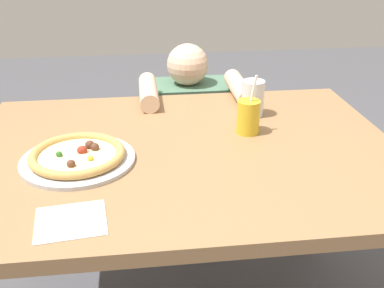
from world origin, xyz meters
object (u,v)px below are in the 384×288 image
(drink_cup_colored, at_px, (248,117))
(diner_seated, at_px, (188,152))
(pizza_near, at_px, (78,156))
(water_cup_clear, at_px, (253,98))

(drink_cup_colored, relative_size, diner_seated, 0.21)
(pizza_near, xyz_separation_m, diner_seated, (0.40, 0.70, -0.36))
(pizza_near, bearing_deg, water_cup_clear, 26.46)
(pizza_near, bearing_deg, diner_seated, 60.57)
(water_cup_clear, bearing_deg, pizza_near, -153.54)
(drink_cup_colored, bearing_deg, water_cup_clear, 71.31)
(pizza_near, relative_size, diner_seated, 0.36)
(drink_cup_colored, xyz_separation_m, water_cup_clear, (0.05, 0.15, 0.01))
(pizza_near, height_order, drink_cup_colored, drink_cup_colored)
(pizza_near, bearing_deg, drink_cup_colored, 14.99)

